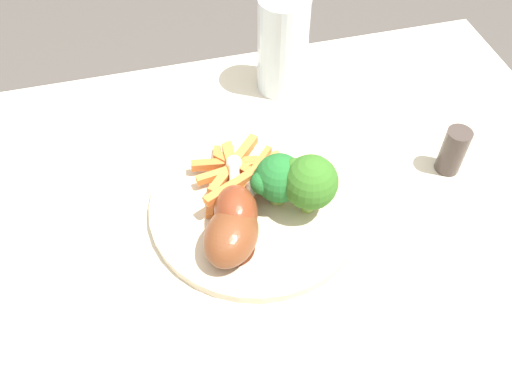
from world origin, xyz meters
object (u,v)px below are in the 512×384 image
Objects in this scene: dinner_plate at (256,206)px; carrot_fries_pile at (236,172)px; broccoli_floret_back at (277,179)px; pepper_shaker at (453,151)px; chicken_drumstick_near at (232,233)px; dining_table at (216,308)px; broccoli_floret_middle at (276,178)px; chicken_drumstick_far at (236,209)px; water_glass at (283,45)px; broccoli_floret_front at (308,182)px.

dinner_plate is 0.05m from carrot_fries_pile.
broccoli_floret_back reaches higher than pepper_shaker.
carrot_fries_pile is at bearing -105.79° from chicken_drumstick_near.
carrot_fries_pile reaches higher than dining_table.
dining_table is at bearing -18.11° from chicken_drumstick_near.
broccoli_floret_middle is 0.51× the size of chicken_drumstick_near.
chicken_drumstick_near is 1.01× the size of chicken_drumstick_far.
dinner_plate is 2.21× the size of carrot_fries_pile.
broccoli_floret_middle is (-0.09, -0.04, 0.18)m from dining_table.
carrot_fries_pile is 1.79× the size of pepper_shaker.
chicken_drumstick_near is 0.29m from water_glass.
dinner_plate is at bearing 66.46° from water_glass.
chicken_drumstick_far reaches higher than chicken_drumstick_near.
broccoli_floret_middle is 0.00m from broccoli_floret_back.
broccoli_floret_middle is at bearing -85.93° from broccoli_floret_back.
chicken_drumstick_far is (0.08, 0.00, -0.02)m from broccoli_floret_front.
dining_table is 0.35m from pepper_shaker.
water_glass is (-0.13, -0.26, 0.03)m from chicken_drumstick_near.
water_glass reaches higher than broccoli_floret_middle.
pepper_shaker is at bearing -169.28° from chicken_drumstick_near.
broccoli_floret_middle is 0.98× the size of pepper_shaker.
carrot_fries_pile is (0.01, -0.04, 0.02)m from dinner_plate.
broccoli_floret_front is at bearing 149.12° from broccoli_floret_back.
chicken_drumstick_near is at bearing 52.39° from dinner_plate.
broccoli_floret_middle is (0.03, -0.02, -0.01)m from broccoli_floret_front.
broccoli_floret_back is 0.57× the size of chicken_drumstick_far.
broccoli_floret_front is at bearing 136.91° from carrot_fries_pile.
broccoli_floret_front reaches higher than carrot_fries_pile.
carrot_fries_pile is 0.81× the size of water_glass.
chicken_drumstick_far is 0.28m from pepper_shaker.
pepper_shaker is (-0.25, -0.00, 0.03)m from dinner_plate.
dinner_plate is at bearing -127.61° from chicken_drumstick_near.
broccoli_floret_middle reaches higher than pepper_shaker.
chicken_drumstick_far is (-0.01, -0.03, 0.00)m from chicken_drumstick_near.
dinner_plate is 3.21× the size of broccoli_floret_front.
carrot_fries_pile is at bearing -103.71° from chicken_drumstick_far.
dining_table is at bearing 10.32° from broccoli_floret_front.
chicken_drumstick_near is at bearing 74.21° from carrot_fries_pile.
water_glass reaches higher than chicken_drumstick_far.
chicken_drumstick_near reaches higher than dinner_plate.
dinner_plate is at bearing 0.78° from pepper_shaker.
dining_table is 8.29× the size of chicken_drumstick_far.
chicken_drumstick_near is 1.93× the size of pepper_shaker.
chicken_drumstick_far is at bearing 0.46° from broccoli_floret_front.
dinner_plate is 0.08m from broccoli_floret_front.
dinner_plate is 0.05m from broccoli_floret_middle.
dinner_plate is at bearing -146.53° from dining_table.
carrot_fries_pile is (0.04, -0.04, -0.02)m from broccoli_floret_middle.
dinner_plate is 3.65× the size of broccoli_floret_back.
dinner_plate is at bearing -142.50° from chicken_drumstick_far.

